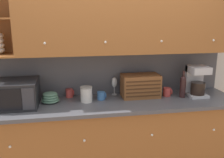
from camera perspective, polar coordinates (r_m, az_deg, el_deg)
name	(u,v)px	position (r m, az deg, el deg)	size (l,w,h in m)	color
ground_plane	(109,158)	(3.53, -0.65, -17.66)	(24.00, 24.00, 0.00)	#896647
wall_back	(108,63)	(3.08, -0.81, 3.66)	(5.28, 0.06, 2.60)	silver
counter_unit	(113,138)	(3.03, 0.32, -13.39)	(2.90, 0.67, 0.92)	#935628
backsplash_panel	(109,73)	(3.07, -0.70, 1.46)	(2.88, 0.01, 0.54)	#4C4C51
upper_cabinets	(126,17)	(2.85, 3.17, 13.97)	(2.88, 0.39, 0.80)	#935628
microwave	(13,94)	(2.86, -21.79, -3.15)	(0.53, 0.43, 0.28)	black
bowl_stack_on_counter	(50,98)	(2.89, -13.94, -4.15)	(0.20, 0.20, 0.12)	slate
mug_patterned_third	(70,93)	(3.03, -9.65, -3.19)	(0.10, 0.09, 0.10)	#B73D38
storage_canister	(86,94)	(2.83, -5.89, -3.49)	(0.14, 0.14, 0.18)	silver
mug	(101,96)	(2.90, -2.45, -3.82)	(0.10, 0.09, 0.09)	#38669E
wine_glass	(114,83)	(3.05, 0.52, -0.89)	(0.07, 0.07, 0.22)	silver
bread_box	(140,86)	(3.00, 6.51, -1.54)	(0.45, 0.26, 0.27)	brown
mug_blue_second	(167,92)	(3.10, 12.49, -2.90)	(0.11, 0.09, 0.10)	#B73D38
wine_bottle	(183,86)	(3.07, 15.89, -1.45)	(0.07, 0.07, 0.32)	black
coffee_maker	(197,81)	(3.17, 18.79, -0.41)	(0.22, 0.23, 0.37)	#B7B7BC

